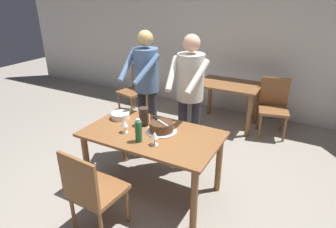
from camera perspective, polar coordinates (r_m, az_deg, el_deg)
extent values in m
plane|color=gray|center=(3.50, -2.92, -14.72)|extent=(14.00, 14.00, 0.00)
cube|color=silver|center=(5.43, 12.86, 14.38)|extent=(10.00, 0.12, 2.70)
cube|color=brown|center=(3.10, -3.20, -4.01)|extent=(1.47, 0.85, 0.03)
cylinder|color=brown|center=(3.42, -15.87, -9.41)|extent=(0.07, 0.07, 0.72)
cylinder|color=brown|center=(2.80, 5.20, -16.82)|extent=(0.07, 0.07, 0.72)
cylinder|color=brown|center=(3.87, -8.78, -4.60)|extent=(0.07, 0.07, 0.72)
cylinder|color=brown|center=(3.33, 10.09, -9.70)|extent=(0.07, 0.07, 0.72)
cylinder|color=silver|center=(3.12, -1.31, -3.40)|extent=(0.34, 0.34, 0.01)
cylinder|color=brown|center=(3.09, -1.32, -2.56)|extent=(0.26, 0.26, 0.09)
cylinder|color=#432A18|center=(3.07, -1.33, -1.74)|extent=(0.25, 0.25, 0.01)
cube|color=silver|center=(3.05, -1.12, -1.70)|extent=(0.19, 0.11, 0.00)
cube|color=black|center=(3.15, -2.42, -0.87)|extent=(0.08, 0.06, 0.02)
cylinder|color=white|center=(3.47, -9.45, -0.78)|extent=(0.22, 0.22, 0.01)
cylinder|color=white|center=(3.47, -9.46, -0.63)|extent=(0.22, 0.22, 0.01)
cylinder|color=white|center=(3.47, -9.47, -0.48)|extent=(0.22, 0.22, 0.01)
cylinder|color=white|center=(3.46, -9.48, -0.33)|extent=(0.22, 0.22, 0.01)
cylinder|color=white|center=(3.46, -9.49, -0.18)|extent=(0.22, 0.22, 0.01)
cylinder|color=white|center=(3.45, -9.51, -0.02)|extent=(0.22, 0.22, 0.01)
cylinder|color=white|center=(3.45, -9.52, 0.13)|extent=(0.22, 0.22, 0.01)
cylinder|color=silver|center=(3.13, -8.56, -3.60)|extent=(0.07, 0.07, 0.00)
cylinder|color=silver|center=(3.12, -8.60, -3.00)|extent=(0.01, 0.01, 0.07)
cone|color=silver|center=(3.09, -8.68, -1.83)|extent=(0.08, 0.08, 0.07)
cylinder|color=silver|center=(2.87, -2.65, -6.09)|extent=(0.07, 0.07, 0.00)
cylinder|color=silver|center=(2.85, -2.67, -5.44)|extent=(0.01, 0.01, 0.07)
cone|color=silver|center=(2.82, -2.70, -4.20)|extent=(0.08, 0.08, 0.07)
cylinder|color=#1E6B38|center=(2.89, -5.89, -3.52)|extent=(0.07, 0.07, 0.22)
cylinder|color=silver|center=(2.83, -5.99, -1.27)|extent=(0.04, 0.04, 0.03)
cylinder|color=black|center=(3.27, -4.80, -1.97)|extent=(0.10, 0.10, 0.03)
cylinder|color=#3F2D23|center=(3.22, -4.86, -0.28)|extent=(0.11, 0.11, 0.18)
cylinder|color=#2D2D38|center=(3.64, 5.44, -4.27)|extent=(0.11, 0.11, 0.95)
cylinder|color=#2D2D38|center=(3.70, 2.85, -3.70)|extent=(0.11, 0.11, 0.95)
cylinder|color=beige|center=(3.39, 4.51, 7.33)|extent=(0.32, 0.32, 0.55)
sphere|color=tan|center=(3.30, 4.73, 13.93)|extent=(0.20, 0.20, 0.20)
cylinder|color=beige|center=(3.15, 5.89, 7.38)|extent=(0.15, 0.42, 0.34)
cylinder|color=beige|center=(3.27, 0.75, 8.11)|extent=(0.16, 0.42, 0.34)
cylinder|color=#2D2D38|center=(3.91, -3.02, -2.10)|extent=(0.11, 0.11, 0.95)
cylinder|color=#2D2D38|center=(4.01, -5.08, -1.48)|extent=(0.11, 0.11, 0.95)
cylinder|color=#4C6B93|center=(3.70, -4.40, 8.75)|extent=(0.32, 0.32, 0.55)
sphere|color=tan|center=(3.62, -4.60, 14.80)|extent=(0.20, 0.20, 0.20)
cylinder|color=#4C6B93|center=(3.45, -4.25, 8.89)|extent=(0.19, 0.42, 0.34)
cylinder|color=#4C6B93|center=(3.65, -8.18, 9.52)|extent=(0.12, 0.42, 0.34)
cube|color=brown|center=(2.86, -13.67, -14.63)|extent=(0.47, 0.47, 0.04)
cylinder|color=brown|center=(3.21, -13.32, -14.99)|extent=(0.04, 0.04, 0.41)
cylinder|color=brown|center=(3.01, -8.11, -17.54)|extent=(0.04, 0.04, 0.41)
cylinder|color=brown|center=(3.03, -18.35, -18.33)|extent=(0.04, 0.04, 0.41)
cube|color=brown|center=(2.61, -17.40, -12.56)|extent=(0.44, 0.06, 0.45)
cube|color=brown|center=(4.86, 12.17, 5.79)|extent=(1.00, 0.70, 0.03)
cylinder|color=brown|center=(4.87, 6.08, 1.59)|extent=(0.07, 0.07, 0.71)
cylinder|color=brown|center=(4.65, 15.78, -0.32)|extent=(0.07, 0.07, 0.71)
cylinder|color=brown|center=(5.35, 8.35, 3.53)|extent=(0.07, 0.07, 0.71)
cylinder|color=brown|center=(5.15, 17.23, 1.87)|extent=(0.07, 0.07, 0.71)
cube|color=brown|center=(4.77, 20.24, 0.68)|extent=(0.53, 0.53, 0.04)
cylinder|color=brown|center=(4.72, 22.21, -2.89)|extent=(0.04, 0.04, 0.41)
cylinder|color=brown|center=(4.67, 17.82, -2.48)|extent=(0.04, 0.04, 0.41)
cylinder|color=brown|center=(5.05, 21.77, -1.10)|extent=(0.04, 0.04, 0.41)
cylinder|color=brown|center=(5.00, 17.66, -0.69)|extent=(0.04, 0.04, 0.41)
cube|color=brown|center=(4.88, 20.46, 4.24)|extent=(0.43, 0.14, 0.45)
cube|color=brown|center=(5.33, -7.13, 4.38)|extent=(0.54, 0.54, 0.04)
cylinder|color=brown|center=(5.17, -7.22, 1.08)|extent=(0.04, 0.04, 0.41)
cylinder|color=brown|center=(5.43, -9.72, 2.07)|extent=(0.04, 0.04, 0.41)
cylinder|color=brown|center=(5.39, -4.28, 2.18)|extent=(0.04, 0.04, 0.41)
cylinder|color=brown|center=(5.65, -6.82, 3.08)|extent=(0.04, 0.04, 0.41)
cube|color=brown|center=(5.38, -5.60, 7.38)|extent=(0.43, 0.14, 0.45)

